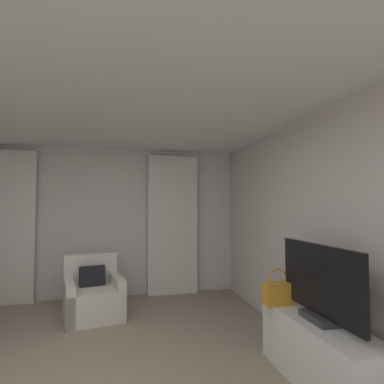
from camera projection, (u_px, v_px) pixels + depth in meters
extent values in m
cube|color=silver|center=(95.00, 222.00, 5.34)|extent=(5.12, 0.06, 2.60)
cube|color=silver|center=(338.00, 236.00, 2.94)|extent=(0.06, 6.12, 2.60)
cube|color=white|center=(61.00, 77.00, 2.45)|extent=(5.12, 6.12, 0.06)
cube|color=silver|center=(5.00, 227.00, 4.91)|extent=(0.90, 0.06, 2.50)
cube|color=silver|center=(173.00, 224.00, 5.51)|extent=(0.90, 0.06, 2.50)
cube|color=silver|center=(93.00, 302.00, 4.33)|extent=(0.93, 0.97, 0.42)
cube|color=silver|center=(91.00, 268.00, 4.65)|extent=(0.78, 0.31, 0.43)
cube|color=silver|center=(116.00, 294.00, 4.47)|extent=(0.30, 0.82, 0.56)
cube|color=silver|center=(69.00, 300.00, 4.19)|extent=(0.30, 0.82, 0.56)
cube|color=black|center=(92.00, 278.00, 4.45)|extent=(0.40, 0.28, 0.37)
cube|color=white|center=(320.00, 354.00, 2.66)|extent=(0.44, 1.33, 0.58)
cube|color=#333338|center=(320.00, 318.00, 2.66)|extent=(0.20, 0.36, 0.06)
cube|color=black|center=(319.00, 279.00, 2.68)|extent=(0.04, 1.09, 0.61)
cube|color=orange|center=(278.00, 293.00, 3.12)|extent=(0.30, 0.14, 0.22)
torus|color=orange|center=(278.00, 278.00, 3.13)|extent=(0.20, 0.02, 0.20)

